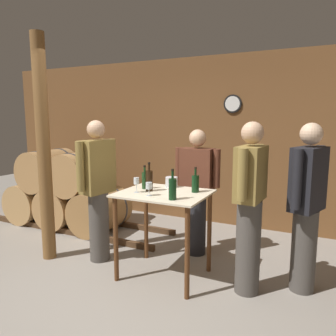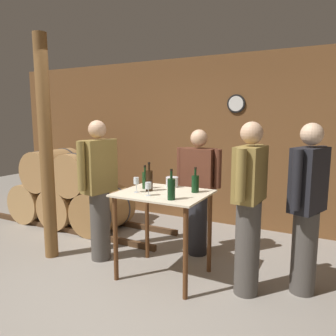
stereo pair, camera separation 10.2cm
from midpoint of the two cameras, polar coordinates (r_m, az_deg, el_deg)
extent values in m
plane|color=gray|center=(3.60, -6.01, -20.08)|extent=(14.00, 14.00, 0.00)
cube|color=brown|center=(5.40, 8.51, 4.62)|extent=(8.40, 0.05, 2.70)
cylinder|color=black|center=(5.24, 12.34, 10.89)|extent=(0.28, 0.03, 0.28)
cylinder|color=white|center=(5.23, 12.30, 10.90)|extent=(0.23, 0.01, 0.23)
cube|color=#4C331E|center=(5.46, -18.45, -9.76)|extent=(3.59, 0.06, 0.08)
cube|color=#4C331E|center=(5.90, -13.88, -8.16)|extent=(3.59, 0.06, 0.08)
cylinder|color=tan|center=(6.08, -20.87, -5.19)|extent=(0.65, 0.81, 0.65)
cylinder|color=#38383D|center=(5.92, -22.63, -5.64)|extent=(0.67, 0.03, 0.67)
cylinder|color=#38383D|center=(6.23, -19.20, -4.75)|extent=(0.67, 0.03, 0.67)
cylinder|color=#AD7F4C|center=(5.59, -16.20, -6.14)|extent=(0.65, 0.81, 0.65)
cylinder|color=#38383D|center=(5.43, -17.98, -6.68)|extent=(0.67, 0.03, 0.67)
cylinder|color=#38383D|center=(5.76, -14.52, -5.63)|extent=(0.67, 0.03, 0.67)
cylinder|color=#9E7242|center=(5.16, -10.67, -7.21)|extent=(0.65, 0.81, 0.65)
cylinder|color=#38383D|center=(4.98, -12.42, -7.85)|extent=(0.67, 0.03, 0.67)
cylinder|color=#38383D|center=(5.34, -9.04, -6.60)|extent=(0.67, 0.03, 0.67)
cylinder|color=#AD7F4C|center=(5.72, -18.90, -0.24)|extent=(0.65, 0.81, 0.65)
cylinder|color=#38383D|center=(5.56, -20.72, -0.59)|extent=(0.67, 0.03, 0.67)
cylinder|color=#38383D|center=(5.89, -17.19, 0.08)|extent=(0.67, 0.03, 0.67)
cylinder|color=#AD7F4C|center=(5.25, -13.77, -0.80)|extent=(0.65, 0.81, 0.65)
cylinder|color=#38383D|center=(5.07, -15.58, -1.20)|extent=(0.67, 0.03, 0.67)
cylinder|color=#38383D|center=(5.43, -12.07, -0.42)|extent=(0.67, 0.03, 0.67)
cube|color=beige|center=(3.50, 0.08, -4.43)|extent=(0.94, 0.76, 0.02)
cylinder|color=#593319|center=(3.59, -8.31, -12.10)|extent=(0.05, 0.05, 0.92)
cylinder|color=#593319|center=(3.21, 4.01, -14.63)|extent=(0.05, 0.05, 0.92)
cylinder|color=#593319|center=(4.09, -2.95, -9.34)|extent=(0.05, 0.05, 0.92)
cylinder|color=#593319|center=(3.76, 8.03, -11.07)|extent=(0.05, 0.05, 0.92)
cylinder|color=brown|center=(4.20, -19.83, 3.02)|extent=(0.16, 0.16, 2.70)
cylinder|color=#193819|center=(3.67, -3.22, -2.16)|extent=(0.06, 0.06, 0.19)
cylinder|color=#193819|center=(3.65, -3.24, -0.12)|extent=(0.02, 0.02, 0.08)
cylinder|color=black|center=(3.65, -3.24, 0.33)|extent=(0.03, 0.03, 0.02)
cylinder|color=black|center=(3.55, -2.47, -2.24)|extent=(0.08, 0.08, 0.22)
cylinder|color=black|center=(3.52, -2.49, 0.27)|extent=(0.02, 0.02, 0.09)
cylinder|color=black|center=(3.52, -2.49, 0.85)|extent=(0.03, 0.03, 0.02)
cylinder|color=black|center=(3.17, 1.51, -3.73)|extent=(0.08, 0.08, 0.21)
cylinder|color=black|center=(3.14, 1.52, -1.03)|extent=(0.02, 0.02, 0.10)
cylinder|color=black|center=(3.14, 1.52, -0.34)|extent=(0.03, 0.03, 0.02)
cylinder|color=black|center=(3.50, 5.59, -2.78)|extent=(0.08, 0.08, 0.18)
cylinder|color=black|center=(3.48, 5.63, -0.59)|extent=(0.02, 0.02, 0.09)
cylinder|color=black|center=(3.47, 5.64, -0.03)|extent=(0.03, 0.03, 0.02)
cylinder|color=silver|center=(3.52, -4.69, -4.20)|extent=(0.06, 0.06, 0.00)
cylinder|color=silver|center=(3.51, -4.70, -3.48)|extent=(0.01, 0.01, 0.09)
cylinder|color=silver|center=(3.49, -4.72, -2.21)|extent=(0.06, 0.06, 0.07)
cylinder|color=silver|center=(3.36, -2.58, -4.79)|extent=(0.06, 0.06, 0.00)
cylinder|color=silver|center=(3.35, -2.58, -4.19)|extent=(0.01, 0.01, 0.07)
cylinder|color=silver|center=(3.34, -2.59, -3.06)|extent=(0.06, 0.06, 0.07)
cylinder|color=silver|center=(3.76, 1.48, -2.45)|extent=(0.14, 0.14, 0.11)
cylinder|color=#4C4742|center=(3.61, 23.37, -13.32)|extent=(0.24, 0.24, 0.84)
cube|color=black|center=(3.42, 24.12, -1.89)|extent=(0.34, 0.45, 0.62)
sphere|color=beige|center=(3.37, 24.58, 5.41)|extent=(0.21, 0.21, 0.21)
cylinder|color=black|center=(3.64, 25.73, -0.89)|extent=(0.09, 0.09, 0.56)
cylinder|color=black|center=(3.19, 22.34, -1.94)|extent=(0.09, 0.09, 0.56)
cylinder|color=#232328|center=(4.23, 5.90, -9.36)|extent=(0.24, 0.24, 0.84)
cube|color=#592D1E|center=(4.07, 6.05, -0.23)|extent=(0.40, 0.22, 0.52)
sphere|color=tan|center=(4.03, 6.14, 5.20)|extent=(0.21, 0.21, 0.21)
cylinder|color=#592D1E|center=(3.99, 9.39, -0.12)|extent=(0.09, 0.09, 0.47)
cylinder|color=#592D1E|center=(4.17, 2.86, 0.37)|extent=(0.09, 0.09, 0.47)
cylinder|color=#4C4742|center=(4.14, -11.00, -9.85)|extent=(0.24, 0.24, 0.84)
cube|color=olive|center=(3.97, -11.31, 0.29)|extent=(0.29, 0.43, 0.63)
sphere|color=tan|center=(3.93, -11.50, 6.63)|extent=(0.21, 0.21, 0.21)
cylinder|color=olive|center=(3.81, -14.16, 0.31)|extent=(0.09, 0.09, 0.57)
cylinder|color=olive|center=(4.13, -8.71, 1.13)|extent=(0.09, 0.09, 0.57)
cylinder|color=#4C4742|center=(3.40, 14.49, -13.31)|extent=(0.24, 0.24, 0.94)
cube|color=olive|center=(3.20, 15.00, -1.02)|extent=(0.25, 0.42, 0.52)
sphere|color=tan|center=(3.16, 15.28, 5.92)|extent=(0.21, 0.21, 0.21)
cylinder|color=olive|center=(3.43, 16.29, 0.02)|extent=(0.09, 0.09, 0.47)
cylinder|color=olive|center=(2.96, 13.53, -1.22)|extent=(0.09, 0.09, 0.47)
camera|label=1|loc=(0.05, -89.17, 0.13)|focal=35.00mm
camera|label=2|loc=(0.05, 90.83, -0.13)|focal=35.00mm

